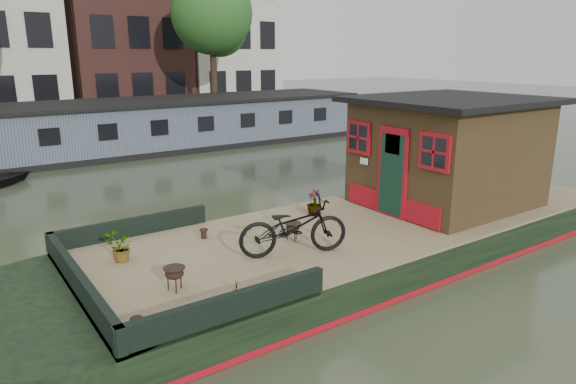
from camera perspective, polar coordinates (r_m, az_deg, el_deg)
ground at (r=11.09m, az=9.56°, el=-6.21°), size 120.00×120.00×0.00m
houseboat_hull at (r=10.16m, az=4.20°, el=-6.42°), size 14.01×4.02×0.60m
houseboat_deck at (r=10.88m, az=9.70°, el=-3.15°), size 11.80×3.80×0.05m
bow_bulwark at (r=8.28m, az=-16.48°, el=-8.07°), size 3.00×4.00×0.35m
cabin at (r=12.18m, az=17.36°, el=4.42°), size 4.00×3.50×2.42m
bicycle at (r=8.75m, az=0.61°, el=-3.87°), size 2.01×1.24×1.00m
potted_plant_c at (r=8.96m, az=-18.17°, el=-5.89°), size 0.48×0.43×0.50m
potted_plant_d at (r=10.95m, az=2.91°, el=-1.17°), size 0.32×0.32×0.55m
potted_plant_e at (r=7.46m, az=-5.73°, el=-10.46°), size 0.12×0.16×0.27m
brazier_front at (r=7.73m, az=-12.47°, el=-9.42°), size 0.40×0.40×0.37m
brazier_rear at (r=9.47m, az=0.54°, el=-4.44°), size 0.41×0.41×0.35m
bollard_port at (r=9.75m, az=-9.33°, el=-4.59°), size 0.16×0.16×0.18m
bollard_stbd at (r=6.83m, az=-16.43°, el=-13.97°), size 0.16×0.16×0.19m
far_houseboat at (r=22.73m, az=-15.90°, el=6.90°), size 20.40×4.40×2.11m
quay at (r=28.97m, az=-20.15°, el=7.18°), size 60.00×6.00×0.90m
tree_right at (r=29.68m, az=-8.27°, el=18.65°), size 4.40×4.40×7.40m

